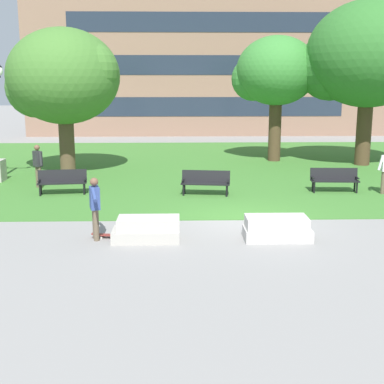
# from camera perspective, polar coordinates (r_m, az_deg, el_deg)

# --- Properties ---
(ground_plane) EXTENTS (140.00, 140.00, 0.00)m
(ground_plane) POSITION_cam_1_polar(r_m,az_deg,el_deg) (16.58, 5.52, -3.01)
(ground_plane) COLOR gray
(grass_lawn) EXTENTS (40.00, 20.00, 0.02)m
(grass_lawn) POSITION_cam_1_polar(r_m,az_deg,el_deg) (26.31, 2.88, 2.70)
(grass_lawn) COLOR #3D752D
(grass_lawn) RESTS_ON ground
(concrete_block_center) EXTENTS (1.80, 0.90, 0.64)m
(concrete_block_center) POSITION_cam_1_polar(r_m,az_deg,el_deg) (14.44, -4.80, -4.02)
(concrete_block_center) COLOR #B2ADA3
(concrete_block_center) RESTS_ON ground
(concrete_block_left) EXTENTS (1.80, 0.90, 0.64)m
(concrete_block_left) POSITION_cam_1_polar(r_m,az_deg,el_deg) (14.67, 9.05, -3.87)
(concrete_block_left) COLOR #BCB7B2
(concrete_block_left) RESTS_ON ground
(person_skateboarder) EXTENTS (0.38, 1.57, 1.71)m
(person_skateboarder) POSITION_cam_1_polar(r_m,az_deg,el_deg) (14.54, -10.31, -1.33)
(person_skateboarder) COLOR brown
(person_skateboarder) RESTS_ON ground
(skateboard) EXTENTS (1.04, 0.32, 0.14)m
(skateboard) POSITION_cam_1_polar(r_m,az_deg,el_deg) (14.84, -8.72, -4.56)
(skateboard) COLOR maroon
(skateboard) RESTS_ON ground
(park_bench_near_left) EXTENTS (1.86, 0.77, 0.90)m
(park_bench_near_left) POSITION_cam_1_polar(r_m,az_deg,el_deg) (19.87, 1.47, 1.17)
(park_bench_near_left) COLOR black
(park_bench_near_left) RESTS_ON grass_lawn
(park_bench_near_right) EXTENTS (1.83, 0.64, 0.90)m
(park_bench_near_right) POSITION_cam_1_polar(r_m,az_deg,el_deg) (21.12, 14.95, 1.41)
(park_bench_near_right) COLOR black
(park_bench_near_right) RESTS_ON grass_lawn
(park_bench_far_right) EXTENTS (1.85, 0.75, 0.90)m
(park_bench_far_right) POSITION_cam_1_polar(r_m,az_deg,el_deg) (20.60, -13.66, 1.22)
(park_bench_far_right) COLOR black
(park_bench_far_right) RESTS_ON grass_lawn
(tree_far_right) EXTENTS (5.26, 5.01, 6.47)m
(tree_far_right) POSITION_cam_1_polar(r_m,az_deg,el_deg) (25.07, -13.66, 11.74)
(tree_far_right) COLOR brown
(tree_far_right) RESTS_ON grass_lawn
(tree_far_left) EXTENTS (4.34, 4.13, 6.39)m
(tree_far_left) POSITION_cam_1_polar(r_m,az_deg,el_deg) (28.24, 8.91, 12.49)
(tree_far_left) COLOR #4C3823
(tree_far_left) RESTS_ON grass_lawn
(tree_near_right) EXTENTS (6.31, 6.01, 7.95)m
(tree_near_right) POSITION_cam_1_polar(r_m,az_deg,el_deg) (27.91, 18.18, 13.64)
(tree_near_right) COLOR #4C3823
(tree_near_right) RESTS_ON grass_lawn
(person_bystander_far_lawn) EXTENTS (0.51, 0.53, 1.71)m
(person_bystander_far_lawn) POSITION_cam_1_polar(r_m,az_deg,el_deg) (21.96, -16.12, 2.93)
(person_bystander_far_lawn) COLOR brown
(person_bystander_far_lawn) RESTS_ON grass_lawn
(building_facade_distant) EXTENTS (26.83, 1.03, 13.77)m
(building_facade_distant) POSITION_cam_1_polar(r_m,az_deg,el_deg) (40.51, 1.59, 15.74)
(building_facade_distant) COLOR #8E6B56
(building_facade_distant) RESTS_ON ground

